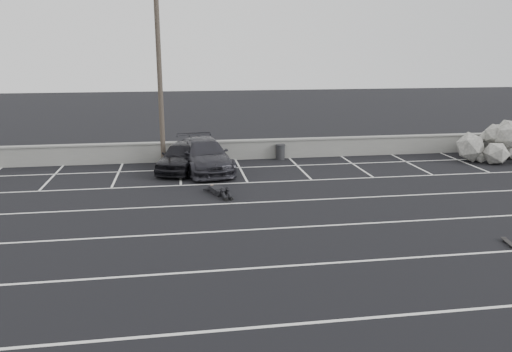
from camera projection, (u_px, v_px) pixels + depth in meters
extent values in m
plane|color=black|center=(257.00, 268.00, 13.81)|extent=(120.00, 120.00, 0.00)
cube|color=gray|center=(217.00, 151.00, 27.08)|extent=(50.00, 0.35, 1.00)
cube|color=gray|center=(217.00, 141.00, 26.95)|extent=(50.00, 0.45, 0.08)
cube|color=silver|center=(278.00, 326.00, 10.94)|extent=(36.00, 0.10, 0.01)
cube|color=silver|center=(257.00, 268.00, 13.81)|extent=(36.00, 0.10, 0.01)
cube|color=silver|center=(243.00, 230.00, 16.68)|extent=(36.00, 0.10, 0.01)
cube|color=silver|center=(233.00, 203.00, 19.55)|extent=(36.00, 0.10, 0.01)
cube|color=silver|center=(226.00, 184.00, 22.42)|extent=(36.00, 0.10, 0.01)
cube|color=silver|center=(220.00, 168.00, 25.29)|extent=(36.00, 0.10, 0.01)
cube|color=silver|center=(53.00, 177.00, 23.62)|extent=(0.10, 5.00, 0.01)
cube|color=silver|center=(118.00, 174.00, 24.07)|extent=(0.10, 5.00, 0.01)
cube|color=silver|center=(180.00, 172.00, 24.52)|extent=(0.10, 5.00, 0.01)
cube|color=silver|center=(241.00, 170.00, 24.96)|extent=(0.10, 5.00, 0.01)
cube|color=silver|center=(299.00, 168.00, 25.41)|extent=(0.10, 5.00, 0.01)
cube|color=silver|center=(355.00, 166.00, 25.86)|extent=(0.10, 5.00, 0.01)
cube|color=silver|center=(410.00, 164.00, 26.31)|extent=(0.10, 5.00, 0.01)
cube|color=silver|center=(462.00, 162.00, 26.75)|extent=(0.10, 5.00, 0.01)
imported|color=black|center=(182.00, 156.00, 24.66)|extent=(2.96, 4.61, 1.46)
imported|color=#25252B|center=(204.00, 155.00, 24.69)|extent=(3.01, 5.60, 1.54)
cylinder|color=#4C4238|center=(160.00, 73.00, 24.85)|extent=(0.25, 0.25, 9.39)
cylinder|color=#28282B|center=(280.00, 152.00, 27.24)|extent=(0.61, 0.61, 0.79)
cylinder|color=#28282B|center=(280.00, 145.00, 27.14)|extent=(0.67, 0.67, 0.04)
cube|color=black|center=(509.00, 243.00, 15.42)|extent=(0.28, 0.69, 0.02)
cube|color=#28282B|center=(506.00, 241.00, 15.65)|extent=(0.14, 0.06, 0.03)
cylinder|color=black|center=(503.00, 241.00, 15.65)|extent=(0.03, 0.05, 0.05)
cylinder|color=black|center=(508.00, 241.00, 15.65)|extent=(0.03, 0.05, 0.05)
cylinder|color=black|center=(510.00, 247.00, 15.22)|extent=(0.03, 0.05, 0.05)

